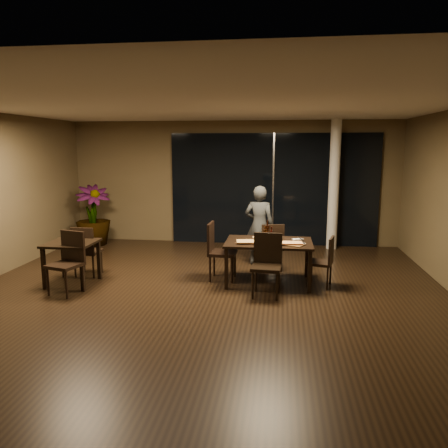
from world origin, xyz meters
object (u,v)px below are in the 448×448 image
diner (259,226)px  bottle_a (265,233)px  chair_main_far (272,245)px  chair_main_right (324,259)px  bottle_c (267,230)px  bottle_b (271,234)px  chair_side_far (86,249)px  main_table (269,246)px  chair_side_near (69,259)px  potted_plant (93,215)px  side_table (72,249)px  chair_main_near (267,261)px  chair_main_left (218,248)px

diner → bottle_a: diner is taller
chair_main_far → chair_main_right: size_ratio=1.07×
diner → bottle_c: 1.08m
bottle_b → chair_side_far: bearing=-179.2°
chair_side_far → diner: (3.13, 1.24, 0.28)m
main_table → bottle_a: 0.23m
chair_side_near → chair_main_right: bearing=27.5°
potted_plant → bottle_a: (4.27, -2.43, 0.16)m
main_table → chair_main_far: (0.03, 0.77, -0.15)m
main_table → side_table: bearing=-171.6°
side_table → chair_main_right: chair_main_right is taller
potted_plant → bottle_a: potted_plant is taller
chair_main_near → bottle_a: (-0.06, 0.68, 0.33)m
side_table → bottle_a: (3.33, 0.56, 0.26)m
chair_main_near → potted_plant: (-4.33, 3.11, 0.17)m
side_table → chair_main_far: bearing=20.3°
chair_main_near → potted_plant: 5.33m
bottle_c → chair_main_left: bearing=-177.0°
bottle_c → chair_main_near: bearing=-88.0°
chair_main_near → chair_main_right: chair_main_near is taller
main_table → bottle_a: bottle_a is taller
chair_side_near → bottle_a: 3.34m
side_table → bottle_a: 3.39m
side_table → chair_side_near: (0.16, -0.43, -0.06)m
chair_main_left → bottle_a: chair_main_left is taller
chair_side_far → bottle_b: (3.41, 0.05, 0.35)m
chair_side_near → bottle_a: (3.17, 0.99, 0.32)m
bottle_c → potted_plant: bearing=151.3°
chair_main_left → diner: 1.32m
chair_side_far → bottle_b: bearing=-177.8°
chair_side_near → diner: size_ratio=0.63×
chair_main_left → chair_side_near: chair_main_left is taller
diner → bottle_b: size_ratio=6.28×
bottle_b → chair_main_far: bearing=90.7°
potted_plant → chair_side_far: bearing=-69.0°
chair_side_far → potted_plant: 2.72m
side_table → bottle_c: bottle_c is taller
side_table → diner: 3.60m
potted_plant → chair_main_near: bearing=-35.7°
chair_main_far → bottle_c: size_ratio=2.63×
potted_plant → bottle_c: size_ratio=4.12×
chair_main_right → chair_side_far: 4.32m
diner → potted_plant: 4.31m
diner → bottle_c: bearing=109.6°
bottle_a → chair_side_far: bearing=-178.3°
chair_main_near → chair_main_left: bearing=146.2°
chair_main_far → chair_main_left: size_ratio=0.90×
bottle_b → potted_plant: bearing=150.4°
side_table → potted_plant: bearing=107.3°
bottle_b → bottle_c: (-0.08, 0.13, 0.05)m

